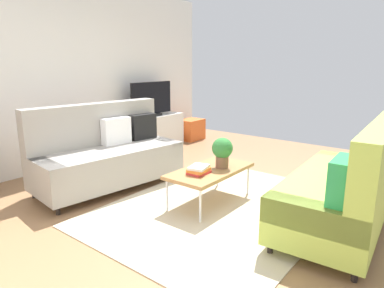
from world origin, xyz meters
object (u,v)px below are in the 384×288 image
(coffee_table, at_px, (210,171))
(vase_0, at_px, (126,114))
(bottle_0, at_px, (136,113))
(tv_console, at_px, (152,132))
(couch_beige, at_px, (107,154))
(potted_plant, at_px, (222,151))
(couch_green, at_px, (346,187))
(table_book_0, at_px, (199,172))
(tv, at_px, (152,100))
(storage_trunk, at_px, (191,129))

(coffee_table, distance_m, vase_0, 2.64)
(vase_0, xyz_separation_m, bottle_0, (0.15, -0.09, 0.01))
(tv_console, distance_m, vase_0, 0.71)
(couch_beige, bearing_deg, bottle_0, -138.53)
(coffee_table, xyz_separation_m, tv_console, (1.47, 2.42, -0.07))
(potted_plant, relative_size, bottle_0, 1.70)
(tv_console, bearing_deg, vase_0, 175.07)
(coffee_table, xyz_separation_m, bottle_0, (1.03, 2.38, 0.35))
(couch_green, relative_size, vase_0, 10.25)
(tv_console, xyz_separation_m, table_book_0, (-1.68, -2.41, 0.11))
(tv_console, distance_m, table_book_0, 2.94)
(tv_console, bearing_deg, tv, -90.00)
(vase_0, bearing_deg, storage_trunk, -5.10)
(storage_trunk, distance_m, potted_plant, 3.44)
(potted_plant, bearing_deg, bottle_0, 69.84)
(couch_green, xyz_separation_m, bottle_0, (0.74, 3.80, 0.30))
(storage_trunk, xyz_separation_m, bottle_0, (-1.53, 0.06, 0.53))
(couch_green, xyz_separation_m, table_book_0, (-0.51, 1.43, -0.01))
(couch_beige, relative_size, potted_plant, 5.52)
(tv, xyz_separation_m, table_book_0, (-1.68, -2.39, -0.52))
(couch_beige, bearing_deg, tv, -144.81)
(couch_green, bearing_deg, tv, 69.56)
(couch_beige, bearing_deg, vase_0, -133.06)
(couch_beige, xyz_separation_m, tv_console, (1.84, 1.00, -0.13))
(tv_console, relative_size, bottle_0, 6.62)
(tv, bearing_deg, potted_plant, -118.38)
(coffee_table, distance_m, table_book_0, 0.22)
(coffee_table, xyz_separation_m, storage_trunk, (2.57, 2.32, -0.17))
(couch_green, bearing_deg, storage_trunk, 55.34)
(bottle_0, bearing_deg, storage_trunk, -2.24)
(table_book_0, bearing_deg, couch_beige, 96.34)
(table_book_0, bearing_deg, vase_0, 65.84)
(coffee_table, bearing_deg, bottle_0, 66.50)
(couch_green, distance_m, coffee_table, 1.45)
(couch_beige, xyz_separation_m, coffee_table, (0.37, -1.42, -0.05))
(couch_green, height_order, storage_trunk, couch_green)
(coffee_table, relative_size, tv_console, 0.79)
(couch_beige, bearing_deg, storage_trunk, -155.80)
(tv_console, height_order, bottle_0, bottle_0)
(coffee_table, bearing_deg, storage_trunk, 42.04)
(storage_trunk, relative_size, bottle_0, 2.46)
(couch_beige, relative_size, tv_console, 1.42)
(vase_0, bearing_deg, coffee_table, -109.80)
(couch_beige, xyz_separation_m, couch_green, (0.66, -2.84, -0.01))
(potted_plant, relative_size, table_book_0, 1.50)
(potted_plant, bearing_deg, table_book_0, 167.15)
(tv_console, bearing_deg, potted_plant, -118.18)
(storage_trunk, bearing_deg, coffee_table, -137.96)
(coffee_table, distance_m, tv, 2.86)
(couch_green, xyz_separation_m, potted_plant, (-0.16, 1.35, 0.19))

